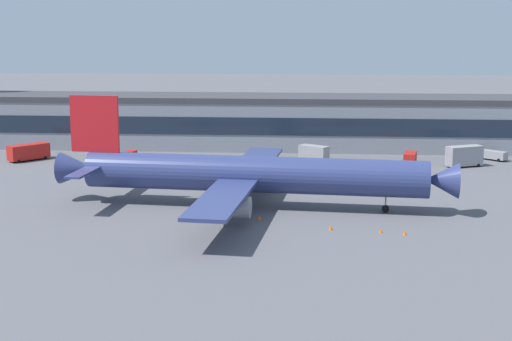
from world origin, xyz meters
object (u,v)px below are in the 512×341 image
airliner (248,174)px  stair_truck (314,153)px  traffic_cone_2 (331,228)px  traffic_cone_0 (381,231)px  traffic_cone_1 (259,218)px  crew_van (410,158)px  catering_truck (465,155)px  baggage_tug (130,155)px  belt_loader (491,154)px  traffic_cone_3 (405,233)px  fuel_truck (28,151)px

airliner → stair_truck: airliner is taller
traffic_cone_2 → airliner: bearing=135.0°
airliner → traffic_cone_2: bearing=-45.0°
airliner → traffic_cone_2: airliner is taller
traffic_cone_0 → traffic_cone_1: (-16.92, 5.66, 0.07)m
crew_van → catering_truck: size_ratio=0.73×
stair_truck → baggage_tug: bearing=179.0°
baggage_tug → traffic_cone_1: (30.05, -46.35, -0.73)m
crew_van → belt_loader: (17.44, 7.33, -0.31)m
catering_truck → traffic_cone_3: catering_truck is taller
airliner → traffic_cone_1: bearing=-73.7°
airliner → catering_truck: bearing=42.2°
crew_van → traffic_cone_1: crew_van is taller
belt_loader → traffic_cone_1: bearing=-130.5°
traffic_cone_2 → traffic_cone_0: bearing=-7.8°
crew_van → traffic_cone_1: (-26.99, -44.62, -1.10)m
catering_truck → stair_truck: bearing=176.2°
fuel_truck → catering_truck: size_ratio=1.07×
airliner → traffic_cone_0: airliner is taller
baggage_tug → catering_truck: catering_truck is taller
traffic_cone_1 → stair_truck: bearing=80.1°
airliner → catering_truck: (39.75, 36.06, -2.89)m
belt_loader → baggage_tug: bearing=-175.7°
airliner → baggage_tug: (-27.81, 38.67, -4.09)m
baggage_tug → fuel_truck: 20.81m
baggage_tug → traffic_cone_3: 72.86m
traffic_cone_1 → belt_loader: bearing=49.5°
crew_van → baggage_tug: bearing=178.3°
fuel_truck → baggage_tug: bearing=5.7°
baggage_tug → stair_truck: (38.06, -0.66, 0.89)m
fuel_truck → airliner: bearing=-37.0°
stair_truck → traffic_cone_1: (-8.01, -45.69, -1.62)m
traffic_cone_3 → airliner: bearing=147.5°
airliner → fuel_truck: 60.85m
crew_van → stair_truck: 19.02m
catering_truck → traffic_cone_2: 55.69m
traffic_cone_1 → traffic_cone_3: 21.09m
fuel_truck → traffic_cone_2: (60.93, -49.03, -1.55)m
crew_van → traffic_cone_2: size_ratio=8.30×
stair_truck → traffic_cone_2: (2.18, -50.43, -1.64)m
airliner → traffic_cone_0: bearing=-34.9°
crew_van → traffic_cone_1: 52.16m
fuel_truck → catering_truck: 88.25m
baggage_tug → catering_truck: (67.56, -2.61, 1.21)m
belt_loader → catering_truck: catering_truck is taller
airliner → stair_truck: 39.49m
airliner → belt_loader: 64.45m
airliner → crew_van: 47.25m
stair_truck → fuel_truck: bearing=-178.6°
traffic_cone_2 → traffic_cone_3: size_ratio=1.01×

